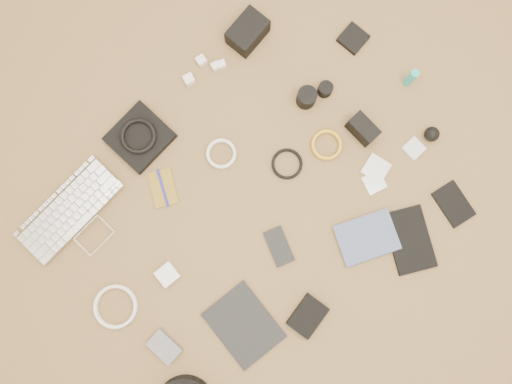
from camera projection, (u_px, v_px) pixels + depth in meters
room_shell at (289, 87)px, 0.47m from camera, size 4.04×4.04×2.58m
laptop at (81, 221)px, 1.69m from camera, size 0.41×0.31×0.03m
headphone_pouch at (140, 137)px, 1.71m from camera, size 0.21×0.20×0.03m
headphones at (138, 136)px, 1.69m from camera, size 0.16×0.16×0.02m
charger_a at (189, 80)px, 1.73m from camera, size 0.04×0.04×0.03m
charger_b at (201, 61)px, 1.74m from camera, size 0.03×0.03×0.03m
charger_c at (222, 64)px, 1.74m from camera, size 0.03×0.03×0.02m
charger_d at (216, 66)px, 1.74m from camera, size 0.03×0.03×0.02m
dslr_camera at (248, 32)px, 1.73m from camera, size 0.15×0.12×0.08m
notebook_olive at (163, 188)px, 1.71m from camera, size 0.13×0.15×0.01m
pen_blue at (163, 188)px, 1.70m from camera, size 0.06×0.13×0.01m
cable_white_a at (221, 154)px, 1.72m from camera, size 0.13×0.13×0.01m
lens_a at (306, 98)px, 1.71m from camera, size 0.07×0.07×0.07m
lens_b at (325, 89)px, 1.72m from camera, size 0.06×0.06×0.05m
card_reader at (353, 39)px, 1.75m from camera, size 0.10×0.10×0.02m
power_brick at (167, 275)px, 1.67m from camera, size 0.06×0.06×0.03m
cable_white_b at (116, 306)px, 1.67m from camera, size 0.17×0.17×0.01m
cable_black at (287, 164)px, 1.72m from camera, size 0.12×0.12×0.01m
cable_yellow at (326, 145)px, 1.72m from camera, size 0.12×0.12×0.01m
flash at (363, 129)px, 1.69m from camera, size 0.07×0.11×0.08m
lens_cleaner at (411, 78)px, 1.70m from camera, size 0.03×0.03×0.10m
battery_charger at (164, 347)px, 1.65m from camera, size 0.08×0.11×0.03m
tablet at (244, 325)px, 1.66m from camera, size 0.18×0.24×0.01m
phone at (279, 246)px, 1.69m from camera, size 0.10×0.14×0.01m
filter_case_left at (374, 183)px, 1.71m from camera, size 0.08×0.08×0.01m
filter_case_mid at (376, 169)px, 1.72m from camera, size 0.10×0.10×0.01m
filter_case_right at (414, 148)px, 1.72m from camera, size 0.07×0.07×0.01m
air_blower at (432, 134)px, 1.71m from camera, size 0.07×0.07×0.05m
drive_case at (308, 316)px, 1.66m from camera, size 0.14×0.12×0.03m
paperback at (374, 259)px, 1.68m from camera, size 0.24×0.21×0.02m
notebook_black_a at (410, 240)px, 1.69m from camera, size 0.21×0.25×0.02m
notebook_black_b at (453, 204)px, 1.70m from camera, size 0.11×0.15×0.01m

